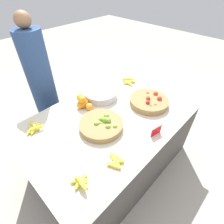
{
  "coord_description": "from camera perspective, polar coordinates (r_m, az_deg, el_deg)",
  "views": [
    {
      "loc": [
        -0.94,
        -0.91,
        1.96
      ],
      "look_at": [
        0.0,
        0.0,
        0.85
      ],
      "focal_mm": 28.0,
      "sensor_mm": 36.0,
      "label": 1
    }
  ],
  "objects": [
    {
      "name": "ground_plane",
      "position": [
        2.35,
        0.0,
        -15.9
      ],
      "size": [
        12.0,
        12.0,
        0.0
      ],
      "primitive_type": "plane",
      "color": "#ADA599"
    },
    {
      "name": "lime_bowl",
      "position": [
        1.61,
        -3.56,
        -4.11
      ],
      "size": [
        0.4,
        0.4,
        0.1
      ],
      "color": "olive",
      "rests_on": "market_table"
    },
    {
      "name": "tomato_basket",
      "position": [
        1.92,
        12.04,
        3.43
      ],
      "size": [
        0.41,
        0.41,
        0.1
      ],
      "color": "olive",
      "rests_on": "market_table"
    },
    {
      "name": "banana_bunch_back_center",
      "position": [
        1.38,
        1.13,
        -15.64
      ],
      "size": [
        0.15,
        0.17,
        0.04
      ],
      "color": "yellow",
      "rests_on": "market_table"
    },
    {
      "name": "banana_bunch_front_left",
      "position": [
        2.26,
        5.42,
        10.0
      ],
      "size": [
        0.18,
        0.2,
        0.05
      ],
      "color": "yellow",
      "rests_on": "market_table"
    },
    {
      "name": "market_table",
      "position": [
        2.03,
        0.0,
        -9.66
      ],
      "size": [
        1.8,
        1.15,
        0.8
      ],
      "color": "#4C4742",
      "rests_on": "ground_plane"
    },
    {
      "name": "banana_bunch_middle_right",
      "position": [
        1.3,
        -10.32,
        -21.32
      ],
      "size": [
        0.14,
        0.15,
        0.06
      ],
      "color": "yellow",
      "rests_on": "market_table"
    },
    {
      "name": "orange_pile",
      "position": [
        1.86,
        -9.38,
        3.14
      ],
      "size": [
        0.16,
        0.21,
        0.14
      ],
      "color": "orange",
      "rests_on": "market_table"
    },
    {
      "name": "banana_bunch_front_right",
      "position": [
        1.75,
        -24.13,
        -4.62
      ],
      "size": [
        0.18,
        0.18,
        0.05
      ],
      "color": "yellow",
      "rests_on": "market_table"
    },
    {
      "name": "metal_bowl",
      "position": [
        1.98,
        -3.69,
        6.02
      ],
      "size": [
        0.37,
        0.37,
        0.08
      ],
      "color": "#B7B7BF",
      "rests_on": "market_table"
    },
    {
      "name": "vendor_person",
      "position": [
        2.29,
        -21.23,
        6.17
      ],
      "size": [
        0.28,
        0.28,
        1.64
      ],
      "color": "navy",
      "rests_on": "ground_plane"
    },
    {
      "name": "price_sign",
      "position": [
        1.58,
        14.23,
        -6.07
      ],
      "size": [
        0.11,
        0.03,
        0.09
      ],
      "rotation": [
        0.0,
        0.0,
        -0.22
      ],
      "color": "red",
      "rests_on": "market_table"
    }
  ]
}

